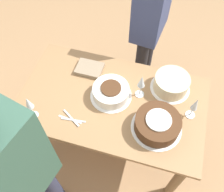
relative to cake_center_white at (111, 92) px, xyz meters
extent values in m
plane|color=#A87F56|center=(0.02, -0.03, -0.77)|extent=(12.00, 12.00, 0.00)
cube|color=#9E754C|center=(0.02, -0.03, -0.06)|extent=(1.31, 0.77, 0.03)
cylinder|color=brown|center=(-0.56, -0.34, -0.42)|extent=(0.07, 0.07, 0.69)
cylinder|color=brown|center=(0.60, -0.34, -0.42)|extent=(0.07, 0.07, 0.69)
cylinder|color=brown|center=(-0.56, 0.28, -0.42)|extent=(0.07, 0.07, 0.69)
cylinder|color=brown|center=(0.60, 0.28, -0.42)|extent=(0.07, 0.07, 0.69)
cylinder|color=white|center=(0.00, 0.00, -0.04)|extent=(0.30, 0.30, 0.01)
cylinder|color=white|center=(0.00, 0.00, 0.00)|extent=(0.26, 0.26, 0.09)
cylinder|color=#4C2D19|center=(0.00, 0.00, 0.05)|extent=(0.14, 0.14, 0.01)
cylinder|color=white|center=(0.36, -0.16, -0.04)|extent=(0.33, 0.33, 0.01)
cylinder|color=#4C2D19|center=(0.36, -0.16, 0.01)|extent=(0.29, 0.29, 0.10)
cylinder|color=white|center=(0.36, -0.16, 0.06)|extent=(0.16, 0.16, 0.01)
cylinder|color=white|center=(0.39, 0.18, -0.04)|extent=(0.29, 0.29, 0.01)
cylinder|color=beige|center=(0.39, 0.18, 0.01)|extent=(0.25, 0.25, 0.11)
cylinder|color=silver|center=(0.19, 0.07, -0.04)|extent=(0.07, 0.07, 0.00)
cylinder|color=silver|center=(0.19, 0.07, 0.01)|extent=(0.01, 0.01, 0.10)
cone|color=silver|center=(0.19, 0.07, 0.11)|extent=(0.05, 0.05, 0.10)
cylinder|color=silver|center=(0.56, 0.00, -0.04)|extent=(0.07, 0.07, 0.00)
cylinder|color=silver|center=(0.56, 0.00, 0.00)|extent=(0.01, 0.01, 0.08)
cone|color=silver|center=(0.56, 0.00, 0.10)|extent=(0.04, 0.04, 0.11)
cylinder|color=silver|center=(-0.45, -0.29, -0.04)|extent=(0.06, 0.06, 0.00)
cylinder|color=silver|center=(-0.45, -0.29, 0.01)|extent=(0.01, 0.01, 0.10)
cone|color=silver|center=(-0.45, -0.29, 0.11)|extent=(0.05, 0.05, 0.10)
cube|color=silver|center=(-0.21, -0.26, -0.05)|extent=(0.17, 0.02, 0.00)
cube|color=silver|center=(-0.19, -0.26, -0.04)|extent=(0.17, 0.03, 0.00)
cube|color=silver|center=(-0.20, -0.25, -0.04)|extent=(0.15, 0.10, 0.00)
cube|color=gray|center=(-0.22, 0.18, -0.03)|extent=(0.20, 0.15, 0.03)
cylinder|color=#2D334C|center=(-0.25, -0.64, -0.39)|extent=(0.11, 0.11, 0.76)
cube|color=#335647|center=(-0.28, -0.74, 0.31)|extent=(0.31, 0.44, 0.63)
cylinder|color=#232328|center=(0.14, 0.82, -0.40)|extent=(0.11, 0.11, 0.74)
cylinder|color=#232328|center=(0.11, 0.61, -0.40)|extent=(0.11, 0.11, 0.74)
camera|label=1|loc=(0.28, -0.94, 1.44)|focal=40.00mm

